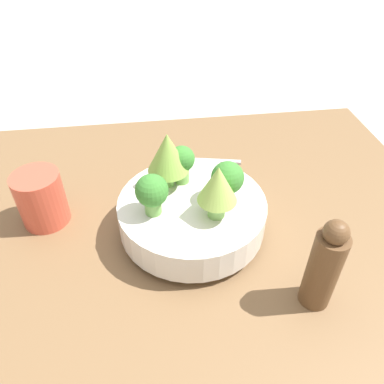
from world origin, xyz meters
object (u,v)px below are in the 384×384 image
(cup, at_px, (41,199))
(fork, at_px, (197,160))
(bowl, at_px, (192,214))
(pepper_mill, at_px, (324,266))

(cup, distance_m, fork, 0.33)
(bowl, relative_size, pepper_mill, 1.57)
(cup, height_order, fork, cup)
(bowl, relative_size, fork, 1.32)
(bowl, height_order, cup, cup)
(cup, xyz_separation_m, fork, (-0.29, -0.14, -0.05))
(cup, bearing_deg, pepper_mill, 151.39)
(pepper_mill, relative_size, fork, 0.84)
(bowl, distance_m, cup, 0.26)
(fork, bearing_deg, pepper_mill, 107.75)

